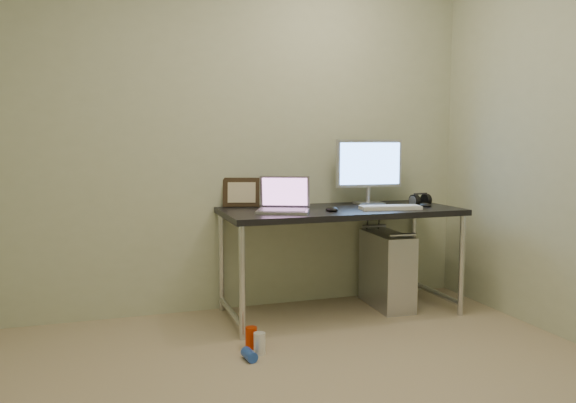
# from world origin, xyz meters

# --- Properties ---
(wall_back) EXTENTS (3.50, 0.02, 2.50)m
(wall_back) POSITION_xyz_m (0.00, 1.75, 1.25)
(wall_back) COLOR beige
(wall_back) RESTS_ON ground
(desk) EXTENTS (1.65, 0.72, 0.75)m
(desk) POSITION_xyz_m (0.64, 1.39, 0.67)
(desk) COLOR black
(desk) RESTS_ON ground
(tower_computer) EXTENTS (0.26, 0.53, 0.58)m
(tower_computer) POSITION_xyz_m (1.04, 1.43, 0.27)
(tower_computer) COLOR silver
(tower_computer) RESTS_ON ground
(cable_a) EXTENTS (0.01, 0.16, 0.69)m
(cable_a) POSITION_xyz_m (0.99, 1.70, 0.40)
(cable_a) COLOR black
(cable_a) RESTS_ON ground
(cable_b) EXTENTS (0.02, 0.11, 0.71)m
(cable_b) POSITION_xyz_m (1.08, 1.68, 0.38)
(cable_b) COLOR black
(cable_b) RESTS_ON ground
(can_red) EXTENTS (0.09, 0.09, 0.13)m
(can_red) POSITION_xyz_m (-0.13, 0.91, 0.06)
(can_red) COLOR red
(can_red) RESTS_ON ground
(can_white) EXTENTS (0.09, 0.09, 0.12)m
(can_white) POSITION_xyz_m (-0.11, 0.80, 0.06)
(can_white) COLOR white
(can_white) RESTS_ON ground
(can_blue) EXTENTS (0.08, 0.12, 0.06)m
(can_blue) POSITION_xyz_m (-0.19, 0.73, 0.03)
(can_blue) COLOR blue
(can_blue) RESTS_ON ground
(laptop) EXTENTS (0.42, 0.39, 0.24)m
(laptop) POSITION_xyz_m (0.21, 1.34, 0.80)
(laptop) COLOR silver
(laptop) RESTS_ON desk
(monitor) EXTENTS (0.51, 0.16, 0.48)m
(monitor) POSITION_xyz_m (0.95, 1.58, 1.03)
(monitor) COLOR silver
(monitor) RESTS_ON desk
(keyboard) EXTENTS (0.43, 0.20, 0.03)m
(keyboard) POSITION_xyz_m (0.95, 1.23, 0.76)
(keyboard) COLOR white
(keyboard) RESTS_ON desk
(mouse_right) EXTENTS (0.09, 0.12, 0.03)m
(mouse_right) POSITION_xyz_m (1.26, 1.30, 0.77)
(mouse_right) COLOR black
(mouse_right) RESTS_ON desk
(mouse_left) EXTENTS (0.08, 0.12, 0.04)m
(mouse_left) POSITION_xyz_m (0.52, 1.26, 0.77)
(mouse_left) COLOR black
(mouse_left) RESTS_ON desk
(headphones) EXTENTS (0.17, 0.10, 0.10)m
(headphones) POSITION_xyz_m (1.33, 1.48, 0.78)
(headphones) COLOR black
(headphones) RESTS_ON desk
(picture_frame) EXTENTS (0.27, 0.15, 0.21)m
(picture_frame) POSITION_xyz_m (0.00, 1.70, 0.85)
(picture_frame) COLOR black
(picture_frame) RESTS_ON desk
(webcam) EXTENTS (0.05, 0.04, 0.12)m
(webcam) POSITION_xyz_m (0.24, 1.67, 0.84)
(webcam) COLOR silver
(webcam) RESTS_ON desk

